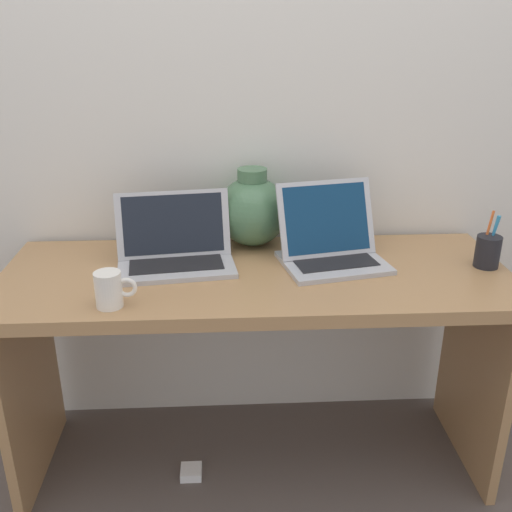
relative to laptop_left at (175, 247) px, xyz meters
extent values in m
plane|color=#564C47|center=(0.25, -0.07, -0.77)|extent=(6.00, 6.00, 0.00)
cube|color=silver|center=(0.25, 0.26, 0.43)|extent=(4.40, 0.04, 2.40)
cube|color=#AD7F51|center=(0.25, -0.07, -0.08)|extent=(1.53, 0.58, 0.04)
cube|color=#AD7F51|center=(-0.48, -0.07, -0.43)|extent=(0.03, 0.49, 0.68)
cube|color=#AD7F51|center=(0.97, -0.07, -0.43)|extent=(0.03, 0.49, 0.68)
cube|color=#B2B2B7|center=(0.00, -0.04, -0.05)|extent=(0.37, 0.26, 0.01)
cube|color=black|center=(0.00, -0.04, -0.04)|extent=(0.29, 0.17, 0.00)
cube|color=#B2B2B7|center=(-0.01, 0.04, 0.06)|extent=(0.36, 0.11, 0.20)
cube|color=black|center=(-0.01, 0.04, 0.06)|extent=(0.31, 0.10, 0.18)
cube|color=#B2B2B7|center=(0.49, -0.04, -0.05)|extent=(0.35, 0.30, 0.01)
cube|color=black|center=(0.49, -0.04, -0.04)|extent=(0.27, 0.19, 0.00)
cube|color=#B2B2B7|center=(0.47, 0.04, 0.07)|extent=(0.32, 0.16, 0.23)
cube|color=navy|center=(0.47, 0.04, 0.07)|extent=(0.28, 0.14, 0.20)
ellipsoid|color=#47704C|center=(0.25, 0.16, 0.06)|extent=(0.23, 0.23, 0.23)
cylinder|color=#47704C|center=(0.25, 0.16, 0.18)|extent=(0.10, 0.10, 0.04)
cylinder|color=white|center=(-0.15, -0.28, -0.01)|extent=(0.07, 0.07, 0.10)
torus|color=white|center=(-0.10, -0.28, 0.00)|extent=(0.05, 0.01, 0.05)
cylinder|color=black|center=(0.95, -0.07, -0.01)|extent=(0.07, 0.07, 0.10)
cylinder|color=#338CBF|center=(0.97, -0.06, 0.04)|extent=(0.02, 0.02, 0.13)
cylinder|color=#338CBF|center=(0.97, -0.06, 0.04)|extent=(0.02, 0.03, 0.13)
cylinder|color=orange|center=(0.95, -0.05, 0.04)|extent=(0.03, 0.01, 0.14)
cube|color=white|center=(0.02, -0.14, -0.76)|extent=(0.07, 0.07, 0.03)
camera|label=1|loc=(0.16, -1.68, 0.66)|focal=40.94mm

